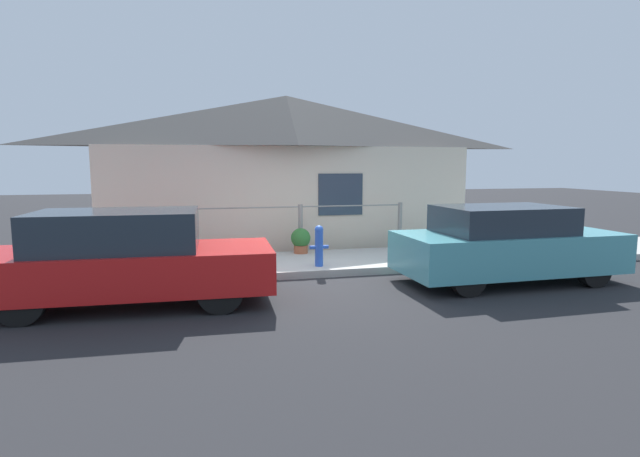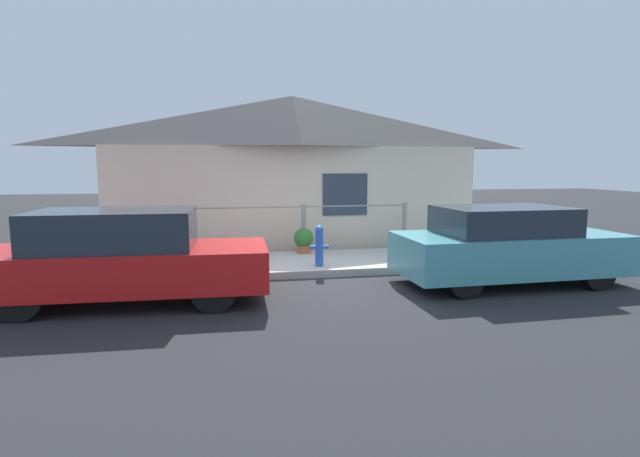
{
  "view_description": "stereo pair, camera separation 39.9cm",
  "coord_description": "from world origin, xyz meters",
  "px_view_note": "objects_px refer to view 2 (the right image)",
  "views": [
    {
      "loc": [
        -2.22,
        -8.9,
        2.12
      ],
      "look_at": [
        0.03,
        0.3,
        0.9
      ],
      "focal_mm": 28.0,
      "sensor_mm": 36.0,
      "label": 1
    },
    {
      "loc": [
        -1.83,
        -8.98,
        2.12
      ],
      "look_at": [
        0.03,
        0.3,
        0.9
      ],
      "focal_mm": 28.0,
      "sensor_mm": 36.0,
      "label": 2
    }
  ],
  "objects_px": {
    "fire_hydrant": "(319,245)",
    "potted_plant_by_fence": "(133,250)",
    "car_right": "(508,246)",
    "car_left": "(124,257)",
    "potted_plant_near_hydrant": "(304,240)"
  },
  "relations": [
    {
      "from": "fire_hydrant",
      "to": "car_left",
      "type": "bearing_deg",
      "value": -155.62
    },
    {
      "from": "car_left",
      "to": "fire_hydrant",
      "type": "height_order",
      "value": "car_left"
    },
    {
      "from": "fire_hydrant",
      "to": "potted_plant_by_fence",
      "type": "height_order",
      "value": "fire_hydrant"
    },
    {
      "from": "fire_hydrant",
      "to": "potted_plant_near_hydrant",
      "type": "relative_size",
      "value": 1.43
    },
    {
      "from": "car_left",
      "to": "fire_hydrant",
      "type": "xyz_separation_m",
      "value": [
        3.32,
        1.5,
        -0.15
      ]
    },
    {
      "from": "car_right",
      "to": "potted_plant_by_fence",
      "type": "relative_size",
      "value": 8.41
    },
    {
      "from": "car_right",
      "to": "potted_plant_near_hydrant",
      "type": "xyz_separation_m",
      "value": [
        -3.16,
        3.0,
        -0.25
      ]
    },
    {
      "from": "potted_plant_near_hydrant",
      "to": "car_right",
      "type": "bearing_deg",
      "value": -43.5
    },
    {
      "from": "fire_hydrant",
      "to": "potted_plant_by_fence",
      "type": "xyz_separation_m",
      "value": [
        -3.64,
        1.13,
        -0.17
      ]
    },
    {
      "from": "potted_plant_near_hydrant",
      "to": "potted_plant_by_fence",
      "type": "relative_size",
      "value": 1.18
    },
    {
      "from": "potted_plant_by_fence",
      "to": "car_right",
      "type": "bearing_deg",
      "value": -21.36
    },
    {
      "from": "car_left",
      "to": "potted_plant_near_hydrant",
      "type": "distance_m",
      "value": 4.44
    },
    {
      "from": "car_right",
      "to": "potted_plant_near_hydrant",
      "type": "bearing_deg",
      "value": 135.46
    },
    {
      "from": "potted_plant_by_fence",
      "to": "potted_plant_near_hydrant",
      "type": "bearing_deg",
      "value": 5.83
    },
    {
      "from": "car_right",
      "to": "fire_hydrant",
      "type": "relative_size",
      "value": 4.98
    }
  ]
}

